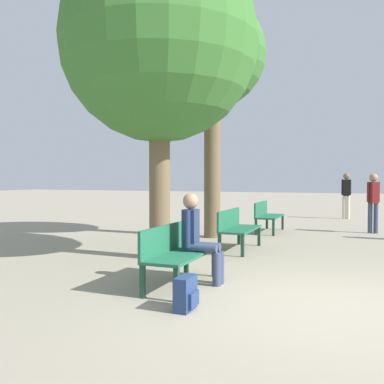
{
  "coord_description": "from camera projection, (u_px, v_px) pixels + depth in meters",
  "views": [
    {
      "loc": [
        0.33,
        -5.15,
        1.5
      ],
      "look_at": [
        -3.34,
        4.28,
        1.17
      ],
      "focal_mm": 40.0,
      "sensor_mm": 36.0,
      "label": 1
    }
  ],
  "objects": [
    {
      "name": "ground_plane",
      "position": [
        326.0,
        307.0,
        4.97
      ],
      "size": [
        80.0,
        80.0,
        0.0
      ],
      "primitive_type": "plane",
      "color": "gray"
    },
    {
      "name": "bench_row_0",
      "position": [
        176.0,
        250.0,
        5.95
      ],
      "size": [
        0.55,
        1.54,
        0.84
      ],
      "color": "#1E6042",
      "rests_on": "ground_plane"
    },
    {
      "name": "bench_row_1",
      "position": [
        236.0,
        226.0,
        8.91
      ],
      "size": [
        0.55,
        1.54,
        0.84
      ],
      "color": "#1E6042",
      "rests_on": "ground_plane"
    },
    {
      "name": "bench_row_2",
      "position": [
        267.0,
        214.0,
        11.87
      ],
      "size": [
        0.55,
        1.54,
        0.84
      ],
      "color": "#1E6042",
      "rests_on": "ground_plane"
    },
    {
      "name": "tree_row_0",
      "position": [
        159.0,
        44.0,
        7.87
      ],
      "size": [
        3.64,
        3.64,
        5.81
      ],
      "color": "brown",
      "rests_on": "ground_plane"
    },
    {
      "name": "tree_row_1",
      "position": [
        212.0,
        58.0,
        10.73
      ],
      "size": [
        2.69,
        2.69,
        5.96
      ],
      "color": "brown",
      "rests_on": "ground_plane"
    },
    {
      "name": "person_seated",
      "position": [
        198.0,
        235.0,
        6.1
      ],
      "size": [
        0.59,
        0.34,
        1.29
      ],
      "color": "#384260",
      "rests_on": "ground_plane"
    },
    {
      "name": "backpack",
      "position": [
        186.0,
        294.0,
        4.85
      ],
      "size": [
        0.2,
        0.35,
        0.39
      ],
      "color": "navy",
      "rests_on": "ground_plane"
    },
    {
      "name": "pedestrian_near",
      "position": [
        373.0,
        199.0,
        11.61
      ],
      "size": [
        0.33,
        0.29,
        1.63
      ],
      "color": "#384260",
      "rests_on": "ground_plane"
    },
    {
      "name": "pedestrian_mid",
      "position": [
        346.0,
        193.0,
        15.74
      ],
      "size": [
        0.34,
        0.23,
        1.69
      ],
      "color": "beige",
      "rests_on": "ground_plane"
    }
  ]
}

